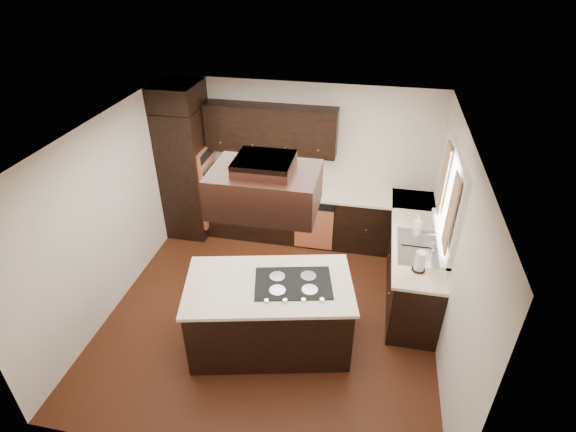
% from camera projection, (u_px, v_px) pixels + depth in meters
% --- Properties ---
extents(floor, '(4.20, 4.20, 0.02)m').
position_uv_depth(floor, '(272.00, 311.00, 6.03)').
color(floor, '#592915').
rests_on(floor, ground).
extents(ceiling, '(4.20, 4.20, 0.02)m').
position_uv_depth(ceiling, '(267.00, 135.00, 4.70)').
color(ceiling, white).
rests_on(ceiling, ground).
extents(wall_back, '(4.20, 0.02, 2.50)m').
position_uv_depth(wall_back, '(301.00, 161.00, 7.12)').
color(wall_back, beige).
rests_on(wall_back, ground).
extents(wall_front, '(4.20, 0.02, 2.50)m').
position_uv_depth(wall_front, '(210.00, 379.00, 3.61)').
color(wall_front, beige).
rests_on(wall_front, ground).
extents(wall_left, '(0.02, 4.20, 2.50)m').
position_uv_depth(wall_left, '(109.00, 216.00, 5.72)').
color(wall_left, beige).
rests_on(wall_left, ground).
extents(wall_right, '(0.02, 4.20, 2.50)m').
position_uv_depth(wall_right, '(454.00, 255.00, 5.01)').
color(wall_right, beige).
rests_on(wall_right, ground).
extents(oven_column, '(0.65, 0.75, 2.12)m').
position_uv_depth(oven_column, '(187.00, 173.00, 7.18)').
color(oven_column, black).
rests_on(oven_column, floor).
extents(wall_oven_face, '(0.05, 0.62, 0.78)m').
position_uv_depth(wall_oven_face, '(207.00, 171.00, 7.09)').
color(wall_oven_face, '#D06B45').
rests_on(wall_oven_face, oven_column).
extents(base_cabinets_back, '(2.93, 0.60, 0.88)m').
position_uv_depth(base_cabinets_back, '(299.00, 214.00, 7.28)').
color(base_cabinets_back, black).
rests_on(base_cabinets_back, floor).
extents(base_cabinets_right, '(0.60, 2.40, 0.88)m').
position_uv_depth(base_cabinets_right, '(412.00, 261.00, 6.24)').
color(base_cabinets_right, black).
rests_on(base_cabinets_right, floor).
extents(countertop_back, '(2.93, 0.63, 0.04)m').
position_uv_depth(countertop_back, '(299.00, 190.00, 7.03)').
color(countertop_back, '#F2E0C5').
rests_on(countertop_back, base_cabinets_back).
extents(countertop_right, '(0.63, 2.40, 0.04)m').
position_uv_depth(countertop_right, '(416.00, 233.00, 6.00)').
color(countertop_right, '#F2E0C5').
rests_on(countertop_right, base_cabinets_right).
extents(upper_cabinets, '(2.00, 0.34, 0.72)m').
position_uv_depth(upper_cabinets, '(271.00, 129.00, 6.75)').
color(upper_cabinets, black).
rests_on(upper_cabinets, wall_back).
extents(dishwasher_front, '(0.60, 0.05, 0.72)m').
position_uv_depth(dishwasher_front, '(314.00, 228.00, 7.01)').
color(dishwasher_front, '#D06B45').
rests_on(dishwasher_front, floor).
extents(window_frame, '(0.06, 1.32, 1.12)m').
position_uv_depth(window_frame, '(452.00, 200.00, 5.26)').
color(window_frame, white).
rests_on(window_frame, wall_right).
extents(window_pane, '(0.00, 1.20, 1.00)m').
position_uv_depth(window_pane, '(454.00, 200.00, 5.26)').
color(window_pane, white).
rests_on(window_pane, wall_right).
extents(curtain_left, '(0.02, 0.34, 0.90)m').
position_uv_depth(curtain_left, '(451.00, 214.00, 4.90)').
color(curtain_left, beige).
rests_on(curtain_left, wall_right).
extents(curtain_right, '(0.02, 0.34, 0.90)m').
position_uv_depth(curtain_right, '(444.00, 179.00, 5.60)').
color(curtain_right, beige).
rests_on(curtain_right, wall_right).
extents(sink_rim, '(0.52, 0.84, 0.01)m').
position_uv_depth(sink_rim, '(418.00, 247.00, 5.69)').
color(sink_rim, silver).
rests_on(sink_rim, countertop_right).
extents(island, '(2.01, 1.39, 0.88)m').
position_uv_depth(island, '(270.00, 315.00, 5.35)').
color(island, black).
rests_on(island, floor).
extents(island_top, '(2.09, 1.47, 0.04)m').
position_uv_depth(island_top, '(269.00, 285.00, 5.11)').
color(island_top, '#F2E0C5').
rests_on(island_top, island).
extents(cooktop, '(0.98, 0.76, 0.01)m').
position_uv_depth(cooktop, '(293.00, 283.00, 5.10)').
color(cooktop, black).
rests_on(cooktop, island_top).
extents(range_hood, '(1.05, 0.72, 0.42)m').
position_uv_depth(range_hood, '(265.00, 190.00, 4.41)').
color(range_hood, black).
rests_on(range_hood, ceiling).
extents(hood_duct, '(0.55, 0.50, 0.13)m').
position_uv_depth(hood_duct, '(264.00, 164.00, 4.26)').
color(hood_duct, black).
rests_on(hood_duct, ceiling).
extents(blender_base, '(0.15, 0.15, 0.10)m').
position_uv_depth(blender_base, '(242.00, 183.00, 7.08)').
color(blender_base, silver).
rests_on(blender_base, countertop_back).
extents(blender_pitcher, '(0.13, 0.13, 0.26)m').
position_uv_depth(blender_pitcher, '(241.00, 172.00, 6.99)').
color(blender_pitcher, silver).
rests_on(blender_pitcher, blender_base).
extents(spice_rack, '(0.36, 0.15, 0.30)m').
position_uv_depth(spice_rack, '(258.00, 179.00, 6.99)').
color(spice_rack, black).
rests_on(spice_rack, countertop_back).
extents(mixing_bowl, '(0.26, 0.26, 0.06)m').
position_uv_depth(mixing_bowl, '(216.00, 182.00, 7.16)').
color(mixing_bowl, white).
rests_on(mixing_bowl, countertop_back).
extents(soap_bottle, '(0.10, 0.11, 0.18)m').
position_uv_depth(soap_bottle, '(418.00, 222.00, 6.04)').
color(soap_bottle, white).
rests_on(soap_bottle, countertop_right).
extents(paper_towel, '(0.16, 0.16, 0.26)m').
position_uv_depth(paper_towel, '(420.00, 261.00, 5.23)').
color(paper_towel, white).
rests_on(paper_towel, countertop_right).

